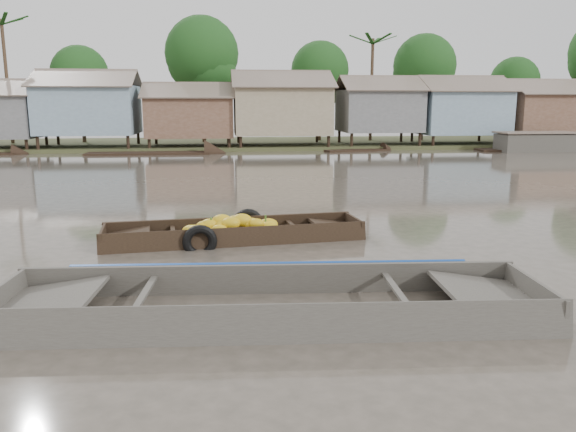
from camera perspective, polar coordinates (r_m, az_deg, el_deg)
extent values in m
plane|color=#464036|center=(10.80, 2.49, -5.68)|extent=(120.00, 120.00, 0.00)
cube|color=#384723|center=(43.33, -4.49, 7.20)|extent=(120.00, 12.00, 0.50)
cube|color=brown|center=(43.60, -27.15, 11.49)|extent=(5.90, 2.79, 1.19)
cube|color=#7C97AA|center=(40.66, -19.54, 10.12)|extent=(6.20, 5.20, 3.20)
cube|color=brown|center=(39.32, -20.20, 13.05)|extent=(6.60, 3.02, 1.28)
cube|color=brown|center=(42.06, -19.30, 12.96)|extent=(6.60, 3.02, 1.28)
cube|color=brown|center=(39.75, -9.90, 9.87)|extent=(5.80, 4.60, 2.70)
cube|color=brown|center=(38.51, -10.09, 12.49)|extent=(6.20, 2.67, 1.14)
cube|color=brown|center=(40.99, -9.89, 12.43)|extent=(6.20, 2.67, 1.14)
cube|color=gray|center=(39.91, -0.69, 10.68)|extent=(6.50, 5.30, 3.30)
cube|color=brown|center=(38.51, -0.47, 13.78)|extent=(6.90, 3.08, 1.31)
cube|color=brown|center=(41.36, -0.91, 13.62)|extent=(6.90, 3.08, 1.31)
cube|color=slate|center=(41.23, 9.20, 10.50)|extent=(5.40, 4.70, 2.90)
cube|color=brown|center=(40.03, 9.79, 13.17)|extent=(5.80, 2.73, 1.17)
cube|color=brown|center=(42.47, 8.80, 13.10)|extent=(5.80, 2.73, 1.17)
cube|color=#7C97AA|center=(43.24, 16.98, 10.06)|extent=(6.00, 5.00, 3.10)
cube|color=brown|center=(42.02, 17.89, 12.71)|extent=(6.40, 2.90, 1.24)
cube|color=brown|center=(44.50, 16.43, 12.69)|extent=(6.40, 2.90, 1.24)
cube|color=brown|center=(46.21, 24.49, 9.53)|extent=(5.70, 4.90, 2.80)
cube|color=brown|center=(45.09, 25.57, 11.78)|extent=(6.10, 2.85, 1.21)
cube|color=brown|center=(47.36, 23.85, 11.85)|extent=(6.10, 2.85, 1.21)
cylinder|color=#473323|center=(45.38, -20.14, 9.84)|extent=(0.28, 0.28, 4.90)
sphere|color=#123A16|center=(45.43, -20.39, 13.36)|extent=(4.20, 4.20, 4.20)
cylinder|color=#473323|center=(43.21, -8.61, 11.28)|extent=(0.28, 0.28, 6.30)
sphere|color=#123A16|center=(43.35, -8.76, 16.04)|extent=(5.40, 5.40, 5.40)
cylinder|color=#473323|center=(44.85, 3.23, 10.72)|extent=(0.28, 0.28, 5.25)
sphere|color=#123A16|center=(44.91, 3.27, 14.55)|extent=(4.50, 4.50, 4.50)
cylinder|color=#473323|center=(45.94, 13.50, 10.66)|extent=(0.28, 0.28, 5.60)
sphere|color=#123A16|center=(46.02, 13.69, 14.64)|extent=(4.80, 4.80, 4.80)
cylinder|color=#473323|center=(50.13, 21.82, 9.61)|extent=(0.28, 0.28, 4.55)
sphere|color=#123A16|center=(50.15, 22.04, 12.57)|extent=(3.90, 3.90, 3.90)
cylinder|color=#473323|center=(46.32, -26.62, 11.90)|extent=(0.24, 0.24, 9.00)
cylinder|color=#473323|center=(45.22, 8.48, 12.36)|extent=(0.24, 0.24, 8.00)
cube|color=black|center=(13.33, -5.45, -2.76)|extent=(6.00, 1.76, 0.08)
cube|color=black|center=(13.89, -5.82, -1.17)|extent=(6.03, 0.80, 0.56)
cube|color=black|center=(12.65, -5.10, -2.41)|extent=(6.03, 0.80, 0.56)
cube|color=black|center=(13.94, 6.67, -1.14)|extent=(0.20, 1.31, 0.53)
cube|color=black|center=(13.77, 4.66, -0.97)|extent=(1.14, 1.24, 0.20)
cube|color=black|center=(13.24, -18.28, -2.32)|extent=(0.20, 1.31, 0.53)
cube|color=black|center=(13.18, -16.07, -1.95)|extent=(1.14, 1.24, 0.20)
cube|color=black|center=(13.15, -11.61, -1.57)|extent=(0.23, 1.26, 0.05)
cube|color=black|center=(13.49, 0.49, -1.00)|extent=(0.23, 1.26, 0.05)
ellipsoid|color=yellow|center=(13.13, -9.35, -1.53)|extent=(0.52, 0.39, 0.30)
ellipsoid|color=yellow|center=(13.19, -4.74, -0.41)|extent=(0.53, 0.39, 0.30)
ellipsoid|color=yellow|center=(13.23, -8.47, -1.02)|extent=(0.44, 0.33, 0.25)
ellipsoid|color=yellow|center=(13.30, -5.41, -0.42)|extent=(0.40, 0.29, 0.23)
ellipsoid|color=yellow|center=(13.33, -6.61, -0.84)|extent=(0.46, 0.34, 0.26)
ellipsoid|color=yellow|center=(13.04, -5.84, -0.73)|extent=(0.49, 0.37, 0.28)
ellipsoid|color=yellow|center=(13.68, -4.39, -0.94)|extent=(0.43, 0.32, 0.25)
ellipsoid|color=yellow|center=(12.88, -8.66, -1.98)|extent=(0.51, 0.38, 0.29)
ellipsoid|color=yellow|center=(13.50, -6.93, -0.73)|extent=(0.41, 0.30, 0.24)
ellipsoid|color=yellow|center=(13.41, -6.35, -0.82)|extent=(0.46, 0.34, 0.26)
ellipsoid|color=yellow|center=(13.22, -6.73, -0.43)|extent=(0.49, 0.36, 0.28)
ellipsoid|color=yellow|center=(12.92, -4.82, -1.80)|extent=(0.42, 0.31, 0.24)
ellipsoid|color=yellow|center=(13.11, -6.44, -0.93)|extent=(0.48, 0.36, 0.28)
ellipsoid|color=yellow|center=(13.23, -7.88, -0.89)|extent=(0.52, 0.39, 0.30)
ellipsoid|color=yellow|center=(13.59, -2.03, -0.85)|extent=(0.51, 0.38, 0.29)
ellipsoid|color=yellow|center=(13.21, -1.94, -1.13)|extent=(0.48, 0.35, 0.27)
ellipsoid|color=yellow|center=(12.97, -8.85, -1.69)|extent=(0.52, 0.38, 0.30)
ellipsoid|color=yellow|center=(13.07, -0.82, -1.73)|extent=(0.43, 0.32, 0.25)
ellipsoid|color=yellow|center=(13.48, -6.31, -0.93)|extent=(0.42, 0.31, 0.24)
ellipsoid|color=yellow|center=(13.12, -3.27, -0.75)|extent=(0.40, 0.30, 0.23)
ellipsoid|color=yellow|center=(13.30, -9.78, -1.47)|extent=(0.47, 0.35, 0.27)
ellipsoid|color=yellow|center=(13.13, -9.74, -1.95)|extent=(0.40, 0.30, 0.23)
ellipsoid|color=yellow|center=(12.97, -8.40, -1.66)|extent=(0.46, 0.34, 0.26)
ellipsoid|color=yellow|center=(12.91, -6.99, -1.37)|extent=(0.40, 0.30, 0.23)
ellipsoid|color=yellow|center=(13.22, -3.80, -0.76)|extent=(0.47, 0.35, 0.27)
ellipsoid|color=yellow|center=(13.64, -2.79, -1.03)|extent=(0.45, 0.33, 0.26)
ellipsoid|color=yellow|center=(13.63, -4.54, -0.92)|extent=(0.45, 0.33, 0.26)
cylinder|color=#3F6626|center=(13.15, -7.81, -0.55)|extent=(0.04, 0.04, 0.19)
cylinder|color=#3F6626|center=(13.23, -4.58, -0.40)|extent=(0.04, 0.04, 0.19)
cylinder|color=#3F6626|center=(13.32, -2.30, -0.30)|extent=(0.04, 0.04, 0.19)
torus|color=black|center=(14.03, -4.12, -0.92)|extent=(0.85, 0.28, 0.83)
torus|color=black|center=(12.48, -8.95, -2.59)|extent=(0.78, 0.27, 0.77)
cube|color=#443F39|center=(8.69, -1.64, -10.57)|extent=(8.15, 2.27, 0.08)
cube|color=#443F39|center=(9.52, -1.78, -6.74)|extent=(8.22, 0.73, 0.66)
cube|color=#443F39|center=(7.67, -1.50, -11.33)|extent=(8.22, 0.73, 0.66)
cube|color=#443F39|center=(9.55, 23.53, -7.66)|extent=(0.20, 2.01, 0.62)
cube|color=#443F39|center=(9.24, 19.64, -7.48)|extent=(1.51, 1.82, 0.25)
cube|color=#443F39|center=(9.42, -27.24, -8.24)|extent=(0.20, 2.01, 0.62)
cube|color=#443F39|center=(9.13, -23.24, -7.98)|extent=(1.51, 1.82, 0.25)
cube|color=#443F39|center=(8.72, -14.54, -7.92)|extent=(0.23, 1.93, 0.05)
cube|color=#443F39|center=(8.79, 11.11, -7.61)|extent=(0.23, 1.93, 0.05)
cube|color=#665E54|center=(8.67, -1.64, -10.25)|extent=(6.22, 1.99, 0.02)
cube|color=navy|center=(9.50, -1.79, -5.17)|extent=(6.64, 0.55, 0.16)
torus|color=olive|center=(8.62, 11.86, -10.44)|extent=(0.46, 0.46, 0.07)
torus|color=olive|center=(8.60, 11.88, -10.17)|extent=(0.37, 0.37, 0.07)
cube|color=black|center=(37.89, 6.97, 6.47)|extent=(4.47, 2.00, 0.35)
cube|color=black|center=(41.56, 24.20, 5.99)|extent=(8.47, 2.42, 0.35)
cube|color=black|center=(36.46, -13.99, 6.03)|extent=(7.61, 1.69, 0.35)
cube|color=black|center=(40.89, 23.88, 6.79)|extent=(5.00, 2.00, 1.20)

